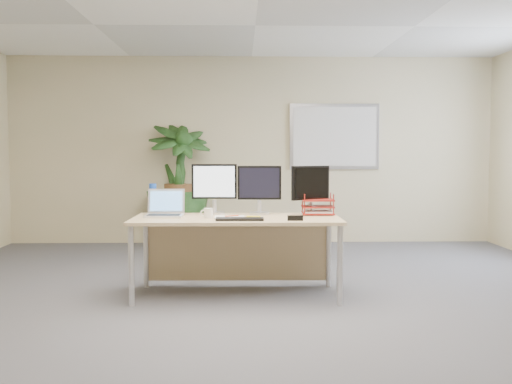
{
  "coord_description": "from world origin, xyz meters",
  "views": [
    {
      "loc": [
        -0.16,
        -4.3,
        1.32
      ],
      "look_at": [
        -0.04,
        0.35,
        1.0
      ],
      "focal_mm": 40.0,
      "sensor_mm": 36.0,
      "label": 1
    }
  ],
  "objects_px": {
    "monitor_left": "(214,185)",
    "laptop": "(165,210)",
    "floor_plant": "(178,193)",
    "monitor_right": "(259,187)",
    "desk": "(237,232)"
  },
  "relations": [
    {
      "from": "floor_plant",
      "to": "laptop",
      "type": "bearing_deg",
      "value": -86.4
    },
    {
      "from": "monitor_left",
      "to": "laptop",
      "type": "xyz_separation_m",
      "value": [
        -0.45,
        -0.17,
        -0.22
      ]
    },
    {
      "from": "floor_plant",
      "to": "monitor_left",
      "type": "bearing_deg",
      "value": -76.14
    },
    {
      "from": "floor_plant",
      "to": "monitor_right",
      "type": "height_order",
      "value": "floor_plant"
    },
    {
      "from": "monitor_right",
      "to": "laptop",
      "type": "relative_size",
      "value": 1.32
    },
    {
      "from": "desk",
      "to": "monitor_right",
      "type": "distance_m",
      "value": 0.5
    },
    {
      "from": "floor_plant",
      "to": "monitor_left",
      "type": "xyz_separation_m",
      "value": [
        0.62,
        -2.52,
        0.25
      ]
    },
    {
      "from": "monitor_right",
      "to": "floor_plant",
      "type": "bearing_deg",
      "value": 112.4
    },
    {
      "from": "floor_plant",
      "to": "monitor_left",
      "type": "distance_m",
      "value": 2.61
    },
    {
      "from": "floor_plant",
      "to": "monitor_left",
      "type": "height_order",
      "value": "floor_plant"
    },
    {
      "from": "floor_plant",
      "to": "laptop",
      "type": "height_order",
      "value": "floor_plant"
    },
    {
      "from": "monitor_left",
      "to": "laptop",
      "type": "bearing_deg",
      "value": -159.57
    },
    {
      "from": "floor_plant",
      "to": "laptop",
      "type": "xyz_separation_m",
      "value": [
        0.17,
        -2.69,
        0.04
      ]
    },
    {
      "from": "desk",
      "to": "monitor_right",
      "type": "xyz_separation_m",
      "value": [
        0.22,
        0.15,
        0.42
      ]
    },
    {
      "from": "laptop",
      "to": "floor_plant",
      "type": "bearing_deg",
      "value": 93.6
    }
  ]
}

